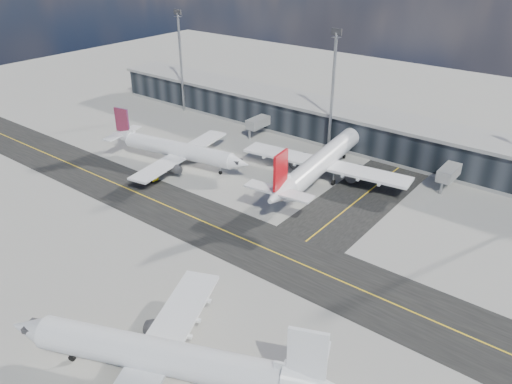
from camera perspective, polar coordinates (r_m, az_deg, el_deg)
ground at (r=90.27m, az=-7.47°, el=-4.53°), size 300.00×300.00×0.00m
taxiway_lanes at (r=94.72m, az=-1.22°, el=-2.61°), size 180.00×63.00×0.03m
terminal_concourse at (r=128.74m, az=9.97°, el=7.36°), size 152.00×19.80×8.80m
floodlight_masts at (r=119.44m, az=8.76°, el=11.68°), size 102.50×0.70×28.90m
airliner_af at (r=115.51m, az=-9.12°, el=4.82°), size 37.33×31.99×11.08m
airliner_redtail at (r=106.71m, az=7.41°, el=3.39°), size 37.96×44.40×13.15m
airliner_near at (r=61.61m, az=-10.49°, el=-18.08°), size 38.86×33.59×12.02m
baggage_tug at (r=109.41m, az=-11.82°, el=1.71°), size 3.27×1.79×2.00m
service_van at (r=113.55m, az=10.27°, el=2.73°), size 4.81×6.24×1.58m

